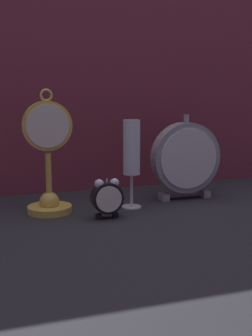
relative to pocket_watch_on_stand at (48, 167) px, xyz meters
The scene contains 6 objects.
ground_plane 0.24m from the pocket_watch_on_stand, 32.69° to the right, with size 4.00×4.00×0.00m, color #232328.
fabric_backdrop_drape 0.35m from the pocket_watch_on_stand, 49.42° to the left, with size 1.78×0.01×0.64m, color brown.
pocket_watch_on_stand is the anchor object (origin of this frame).
alarm_clock_twin_bell 0.16m from the pocket_watch_on_stand, 37.96° to the right, with size 0.07×0.03×0.09m.
mantel_clock_silver 0.37m from the pocket_watch_on_stand, ahead, with size 0.19×0.04×0.22m.
champagne_flute 0.20m from the pocket_watch_on_stand, ahead, with size 0.05×0.05×0.22m.
Camera 1 is at (-0.36, -0.96, 0.30)m, focal length 50.00 mm.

